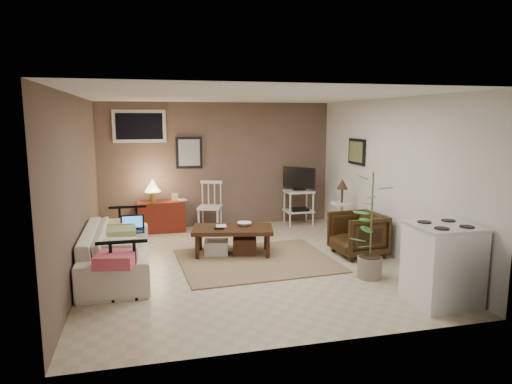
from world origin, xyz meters
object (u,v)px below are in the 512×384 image
object	(u,v)px
red_console	(161,213)
armchair	(358,232)
spindle_chair	(210,207)
tv_stand	(299,194)
sofa	(116,243)
potted_plant	(371,222)
stove	(443,264)
coffee_table	(232,239)
side_table	(342,202)

from	to	relation	value
red_console	armchair	size ratio (longest dim) A/B	1.37
spindle_chair	tv_stand	bearing A→B (deg)	0.12
sofa	tv_stand	distance (m)	3.98
potted_plant	stove	xyz separation A→B (m)	(0.40, -0.95, -0.30)
red_console	stove	world-z (taller)	red_console
stove	spindle_chair	bearing A→B (deg)	116.95
coffee_table	potted_plant	distance (m)	2.19
sofa	red_console	distance (m)	2.30
tv_stand	red_console	bearing A→B (deg)	178.36
red_console	armchair	world-z (taller)	red_console
coffee_table	red_console	xyz separation A→B (m)	(-1.01, 1.78, 0.09)
sofa	side_table	bearing A→B (deg)	-75.63
coffee_table	potted_plant	size ratio (longest dim) A/B	0.92
armchair	coffee_table	bearing A→B (deg)	-108.04
side_table	potted_plant	size ratio (longest dim) A/B	0.73
side_table	stove	bearing A→B (deg)	-91.67
sofa	potted_plant	size ratio (longest dim) A/B	1.52
armchair	red_console	bearing A→B (deg)	-132.06
tv_stand	stove	world-z (taller)	tv_stand
coffee_table	red_console	distance (m)	2.05
coffee_table	spindle_chair	xyz separation A→B (m)	(-0.10, 1.70, 0.18)
side_table	red_console	bearing A→B (deg)	158.12
spindle_chair	armchair	xyz separation A→B (m)	(1.98, -2.16, -0.07)
tv_stand	side_table	xyz separation A→B (m)	(0.39, -1.16, 0.04)
stove	coffee_table	bearing A→B (deg)	129.65
sofa	spindle_chair	world-z (taller)	spindle_chair
stove	side_table	bearing A→B (deg)	88.33
spindle_chair	potted_plant	world-z (taller)	potted_plant
side_table	potted_plant	distance (m)	2.04
sofa	red_console	world-z (taller)	red_console
sofa	potted_plant	bearing A→B (deg)	-107.27
sofa	spindle_chair	bearing A→B (deg)	-36.85
tv_stand	armchair	xyz separation A→B (m)	(0.21, -2.16, -0.24)
red_console	side_table	world-z (taller)	side_table
tv_stand	armchair	bearing A→B (deg)	-84.41
sofa	coffee_table	bearing A→B (deg)	-76.09
potted_plant	side_table	bearing A→B (deg)	76.26
spindle_chair	tv_stand	world-z (taller)	tv_stand
tv_stand	potted_plant	distance (m)	3.14
red_console	side_table	size ratio (longest dim) A/B	0.95
tv_stand	stove	xyz separation A→B (m)	(0.31, -4.09, -0.15)
potted_plant	armchair	bearing A→B (deg)	72.69
red_console	spindle_chair	bearing A→B (deg)	-5.04
red_console	tv_stand	xyz separation A→B (m)	(2.69, -0.08, 0.26)
side_table	stove	size ratio (longest dim) A/B	1.13
armchair	sofa	bearing A→B (deg)	-95.04
spindle_chair	side_table	bearing A→B (deg)	-28.12
armchair	potted_plant	world-z (taller)	potted_plant
sofa	tv_stand	size ratio (longest dim) A/B	1.89
tv_stand	spindle_chair	bearing A→B (deg)	-179.88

